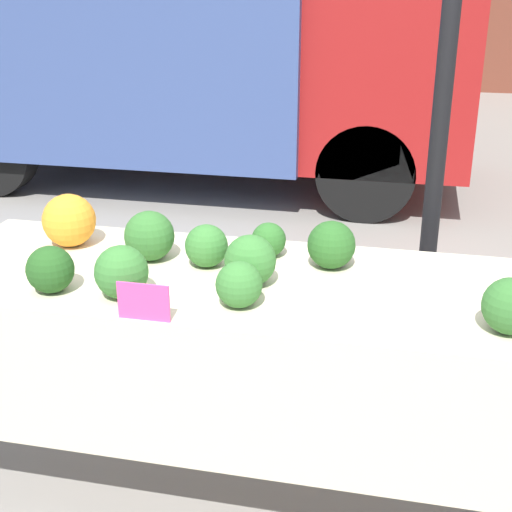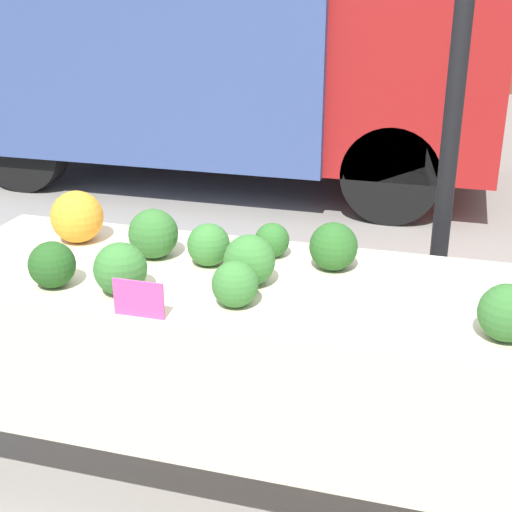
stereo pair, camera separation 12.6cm
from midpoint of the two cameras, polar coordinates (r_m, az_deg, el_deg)
name	(u,v)px [view 1 (the left image)]	position (r m, az deg, el deg)	size (l,w,h in m)	color
ground_plane	(256,488)	(2.76, -1.38, -18.06)	(40.00, 40.00, 0.00)	gray
tent_pole	(439,137)	(2.84, 13.18, 9.27)	(0.07, 0.07, 2.36)	black
parked_truck	(180,39)	(6.48, -6.66, 16.86)	(4.59, 2.21, 2.25)	#384C84
market_table	(252,318)	(2.30, -1.92, -4.96)	(2.20, 0.73, 0.84)	beige
orange_cauliflower	(69,220)	(2.66, -16.05, 2.74)	(0.19, 0.19, 0.19)	orange
broccoli_head_0	(511,306)	(2.05, 18.08, -3.85)	(0.16, 0.16, 0.16)	#336B2D
broccoli_head_1	(250,261)	(2.24, -2.08, -0.38)	(0.16, 0.16, 0.16)	#387533
broccoli_head_2	(239,285)	(2.10, -3.09, -2.32)	(0.14, 0.14, 0.14)	#387533
broccoli_head_4	(149,236)	(2.47, -9.98, 1.58)	(0.17, 0.17, 0.17)	#336B2D
broccoli_head_6	(121,272)	(2.21, -12.34, -1.27)	(0.16, 0.16, 0.16)	#387533
broccoli_head_7	(331,245)	(2.38, 4.54, 0.88)	(0.16, 0.16, 0.16)	#285B23
broccoli_head_8	(206,246)	(2.40, -5.50, 0.80)	(0.15, 0.15, 0.15)	#387533
broccoli_head_9	(268,240)	(2.47, -0.49, 1.30)	(0.12, 0.12, 0.12)	#2D6628
broccoli_head_10	(50,269)	(2.30, -17.66, -1.05)	(0.15, 0.15, 0.15)	#23511E
price_sign	(143,302)	(2.06, -10.74, -3.65)	(0.16, 0.01, 0.11)	#EF4793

